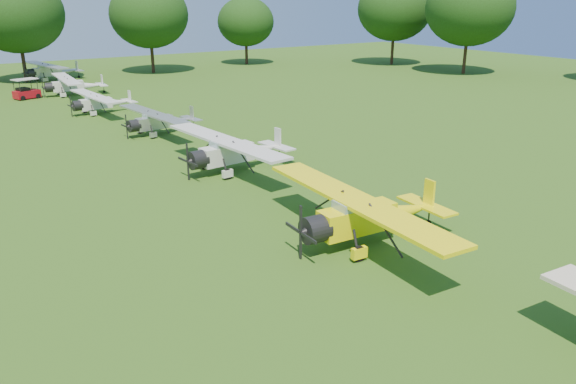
% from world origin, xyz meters
% --- Properties ---
extents(ground, '(160.00, 160.00, 0.00)m').
position_xyz_m(ground, '(0.00, 0.00, 0.00)').
color(ground, '#1D4A12').
rests_on(ground, ground).
extents(tree_belt, '(137.36, 130.27, 14.52)m').
position_xyz_m(tree_belt, '(3.57, 0.16, 8.03)').
color(tree_belt, black).
rests_on(tree_belt, ground).
extents(aircraft_2, '(7.39, 11.77, 2.32)m').
position_xyz_m(aircraft_2, '(0.85, -3.47, 1.35)').
color(aircraft_2, yellow).
rests_on(aircraft_2, ground).
extents(aircraft_3, '(7.05, 11.23, 2.21)m').
position_xyz_m(aircraft_3, '(1.26, 9.14, 1.29)').
color(aircraft_3, silver).
rests_on(aircraft_3, ground).
extents(aircraft_4, '(5.97, 9.50, 1.87)m').
position_xyz_m(aircraft_4, '(1.12, 20.81, 1.09)').
color(aircraft_4, '#BABABF').
rests_on(aircraft_4, ground).
extents(aircraft_5, '(5.86, 9.35, 1.84)m').
position_xyz_m(aircraft_5, '(-0.26, 31.56, 1.07)').
color(aircraft_5, silver).
rests_on(aircraft_5, ground).
extents(aircraft_6, '(6.53, 10.40, 2.05)m').
position_xyz_m(aircraft_6, '(0.16, 43.07, 1.20)').
color(aircraft_6, silver).
rests_on(aircraft_6, ground).
extents(aircraft_7, '(7.12, 11.27, 2.21)m').
position_xyz_m(aircraft_7, '(0.85, 56.29, 1.29)').
color(aircraft_7, '#BABABF').
rests_on(aircraft_7, ground).
extents(golf_cart, '(2.74, 2.14, 2.06)m').
position_xyz_m(golf_cart, '(-4.49, 43.43, 0.69)').
color(golf_cart, maroon).
rests_on(golf_cart, ground).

